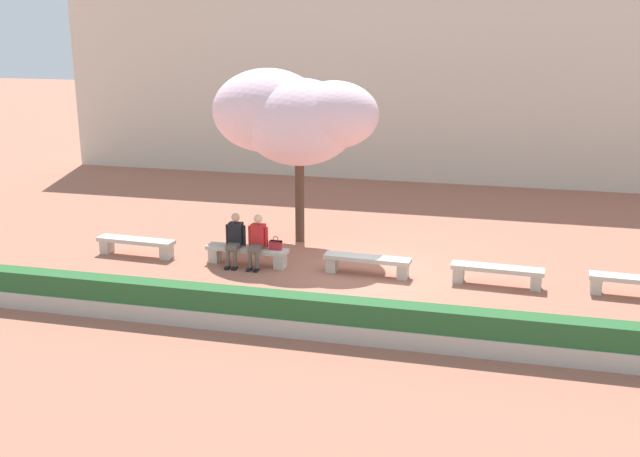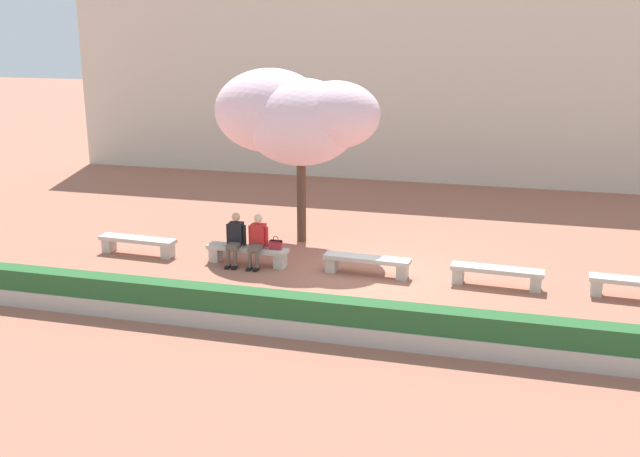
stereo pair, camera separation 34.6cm
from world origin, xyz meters
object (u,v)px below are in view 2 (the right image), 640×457
stone_bench_east_end (639,286)px  stone_bench_west_end (138,243)px  cherry_tree_main (295,116)px  stone_bench_near_west (247,252)px  handbag (276,244)px  stone_bench_near_east (497,273)px  person_seated_left (235,237)px  person_seated_right (257,239)px  stone_bench_center (367,262)px

stone_bench_east_end → stone_bench_west_end: bearing=180.0°
cherry_tree_main → stone_bench_near_west: bearing=-101.7°
stone_bench_near_west → handbag: handbag is taller
stone_bench_west_end → stone_bench_east_end: 12.02m
stone_bench_near_east → cherry_tree_main: 6.75m
stone_bench_near_west → stone_bench_west_end: bearing=180.0°
person_seated_left → handbag: person_seated_left is taller
stone_bench_near_west → person_seated_left: bearing=-169.5°
stone_bench_near_west → stone_bench_near_east: bearing=0.0°
stone_bench_near_west → person_seated_right: (0.29, -0.05, 0.39)m
person_seated_left → person_seated_right: (0.58, -0.00, 0.00)m
stone_bench_near_east → person_seated_left: person_seated_left is taller
stone_bench_west_end → stone_bench_east_end: bearing=0.0°
cherry_tree_main → person_seated_left: bearing=-107.7°
stone_bench_center → person_seated_left: person_seated_left is taller
stone_bench_near_west → person_seated_right: person_seated_right is taller
person_seated_left → cherry_tree_main: cherry_tree_main is taller
stone_bench_west_end → person_seated_right: 3.32m
stone_bench_center → stone_bench_near_west: bearing=180.0°
stone_bench_west_end → handbag: size_ratio=6.15×
stone_bench_center → person_seated_right: bearing=-178.9°
stone_bench_east_end → stone_bench_center: bearing=180.0°
stone_bench_east_end → person_seated_right: size_ratio=1.62×
stone_bench_east_end → cherry_tree_main: size_ratio=0.45×
stone_bench_west_end → person_seated_left: person_seated_left is taller
stone_bench_center → handbag: bearing=179.9°
stone_bench_near_west → stone_bench_east_end: same height
handbag → cherry_tree_main: bearing=95.7°
stone_bench_west_end → stone_bench_near_east: size_ratio=1.00×
person_seated_right → stone_bench_west_end: bearing=179.1°
cherry_tree_main → stone_bench_west_end: bearing=-145.5°
person_seated_left → person_seated_right: 0.58m
stone_bench_near_west → stone_bench_center: 3.00m
stone_bench_center → cherry_tree_main: (-2.51, 2.41, 3.08)m
person_seated_left → handbag: size_ratio=3.81×
stone_bench_near_east → cherry_tree_main: cherry_tree_main is taller
stone_bench_center → stone_bench_near_east: same height
stone_bench_center → handbag: handbag is taller
cherry_tree_main → person_seated_right: bearing=-94.9°
person_seated_left → handbag: 1.04m
stone_bench_east_end → person_seated_left: 9.31m
stone_bench_near_east → cherry_tree_main: size_ratio=0.45×
stone_bench_west_end → stone_bench_east_end: same height
stone_bench_east_end → stone_bench_near_west: bearing=180.0°
stone_bench_near_east → person_seated_right: 5.73m
stone_bench_near_west → cherry_tree_main: 3.94m
stone_bench_west_end → person_seated_left: (2.72, -0.05, 0.39)m
stone_bench_near_east → person_seated_right: bearing=-179.5°
person_seated_left → stone_bench_center: bearing=0.9°
person_seated_right → cherry_tree_main: cherry_tree_main is taller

